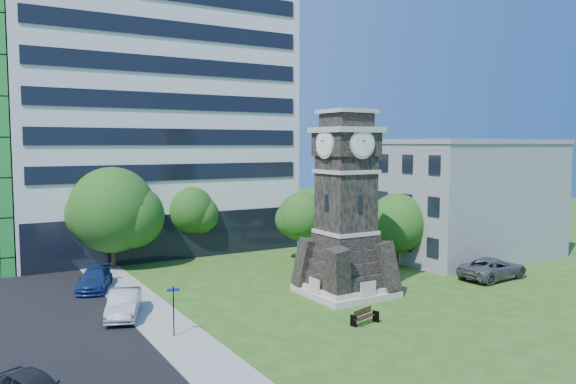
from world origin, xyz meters
TOP-DOWN VIEW (x-y plane):
  - ground at (0.00, 0.00)m, footprint 160.00×160.00m
  - sidewalk at (-9.50, 5.00)m, footprint 3.00×70.00m
  - clock_tower at (3.00, 2.00)m, footprint 5.40×5.40m
  - office_tall at (-3.20, 25.84)m, footprint 26.20×15.11m
  - office_low at (19.97, 8.00)m, footprint 15.20×12.20m
  - car_street_mid at (-11.04, 4.41)m, footprint 3.17×4.98m
  - car_street_north at (-11.21, 11.64)m, footprint 3.54×5.20m
  - car_east_lot at (14.98, -0.16)m, footprint 5.88×3.02m
  - park_bench at (0.15, -3.69)m, footprint 1.66×0.44m
  - street_sign at (-9.68, -0.38)m, footprint 0.64×0.06m
  - tree_nw at (-8.37, 17.89)m, footprint 7.57×6.89m
  - tree_nc at (-1.45, 19.38)m, footprint 4.95×4.50m
  - tree_ne at (6.24, 12.51)m, footprint 4.62×4.20m
  - tree_east at (11.86, 6.87)m, footprint 5.34×4.86m

SIDE VIEW (x-z plane):
  - ground at x=0.00m, z-range 0.00..0.00m
  - sidewalk at x=-9.50m, z-range 0.00..0.06m
  - park_bench at x=0.15m, z-range 0.03..0.88m
  - car_street_north at x=-11.21m, z-range 0.00..1.40m
  - car_street_mid at x=-11.04m, z-range 0.00..1.55m
  - car_east_lot at x=14.98m, z-range 0.00..1.59m
  - street_sign at x=-9.68m, z-range 0.33..2.99m
  - tree_east at x=11.86m, z-range 0.42..6.40m
  - tree_ne at x=6.24m, z-range 0.70..6.62m
  - tree_nc at x=-1.45m, z-range 0.81..7.28m
  - tree_nw at x=-8.37m, z-range 0.46..8.64m
  - office_low at x=19.97m, z-range 0.01..10.41m
  - clock_tower at x=3.00m, z-range -0.83..11.39m
  - office_tall at x=-3.20m, z-range -0.08..28.52m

